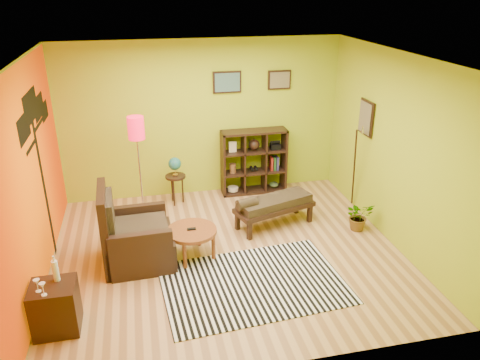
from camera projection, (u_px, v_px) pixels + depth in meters
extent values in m
plane|color=tan|center=(227.00, 253.00, 6.86)|extent=(5.00, 5.00, 0.00)
cube|color=#A4BC1D|center=(202.00, 119.00, 8.33)|extent=(5.00, 0.04, 2.80)
cube|color=#A4BC1D|center=(273.00, 251.00, 4.29)|extent=(5.00, 0.04, 2.80)
cube|color=#A4BC1D|center=(29.00, 180.00, 5.81)|extent=(0.04, 4.50, 2.80)
cube|color=#A4BC1D|center=(395.00, 151.00, 6.81)|extent=(0.04, 4.50, 2.80)
cube|color=white|center=(225.00, 58.00, 5.76)|extent=(5.00, 4.50, 0.04)
cube|color=#FF6200|center=(31.00, 180.00, 5.82)|extent=(0.01, 4.45, 2.75)
cube|color=black|center=(44.00, 187.00, 6.45)|extent=(0.01, 0.14, 2.10)
cube|color=black|center=(24.00, 128.00, 5.61)|extent=(0.01, 0.65, 0.32)
cube|color=black|center=(31.00, 106.00, 6.05)|extent=(0.01, 0.85, 0.40)
cube|color=black|center=(39.00, 107.00, 6.55)|extent=(0.01, 0.70, 0.32)
cube|color=black|center=(45.00, 111.00, 6.93)|extent=(0.01, 0.50, 0.26)
cube|color=black|center=(227.00, 82.00, 8.14)|extent=(0.50, 0.03, 0.38)
cube|color=slate|center=(227.00, 82.00, 8.11)|extent=(0.44, 0.01, 0.32)
cube|color=black|center=(279.00, 80.00, 8.32)|extent=(0.42, 0.03, 0.34)
cube|color=olive|center=(280.00, 80.00, 8.30)|extent=(0.36, 0.01, 0.28)
cube|color=black|center=(366.00, 118.00, 7.51)|extent=(0.03, 0.44, 0.56)
cube|color=olive|center=(365.00, 118.00, 7.51)|extent=(0.01, 0.38, 0.50)
cylinder|color=black|center=(354.00, 168.00, 7.83)|extent=(0.23, 0.34, 1.46)
cone|color=silver|center=(363.00, 129.00, 7.40)|extent=(0.08, 0.09, 0.16)
cube|color=white|center=(253.00, 283.00, 6.17)|extent=(2.47, 1.77, 0.01)
cylinder|color=brown|center=(192.00, 231.00, 6.62)|extent=(0.71, 0.71, 0.05)
cylinder|color=brown|center=(199.00, 234.00, 6.99)|extent=(0.06, 0.06, 0.39)
cylinder|color=brown|center=(171.00, 242.00, 6.77)|extent=(0.06, 0.06, 0.39)
cylinder|color=brown|center=(213.00, 247.00, 6.64)|extent=(0.06, 0.06, 0.39)
cylinder|color=brown|center=(185.00, 256.00, 6.42)|extent=(0.06, 0.06, 0.39)
cube|color=black|center=(192.00, 229.00, 6.61)|extent=(0.12, 0.05, 0.02)
cube|color=black|center=(141.00, 248.00, 6.60)|extent=(0.95, 0.93, 0.42)
cube|color=black|center=(105.00, 229.00, 6.35)|extent=(0.14, 0.90, 1.15)
cube|color=black|center=(142.00, 256.00, 6.17)|extent=(0.84, 0.14, 0.67)
cube|color=black|center=(138.00, 226.00, 6.93)|extent=(0.84, 0.14, 0.67)
cube|color=#FCCD7F|center=(141.00, 230.00, 6.50)|extent=(0.76, 0.74, 0.15)
cube|color=#FCCD7F|center=(110.00, 214.00, 6.29)|extent=(0.12, 0.67, 0.52)
cube|color=black|center=(56.00, 307.00, 5.26)|extent=(0.50, 0.45, 0.59)
cylinder|color=white|center=(56.00, 271.00, 5.20)|extent=(0.07, 0.07, 0.25)
cylinder|color=white|center=(53.00, 259.00, 5.14)|extent=(0.02, 0.02, 0.07)
cylinder|color=white|center=(38.00, 291.00, 5.05)|extent=(0.06, 0.06, 0.01)
cylinder|color=white|center=(38.00, 287.00, 5.03)|extent=(0.01, 0.01, 0.09)
cone|color=white|center=(37.00, 282.00, 5.00)|extent=(0.07, 0.07, 0.06)
cylinder|color=white|center=(44.00, 295.00, 4.99)|extent=(0.06, 0.06, 0.01)
cylinder|color=white|center=(43.00, 291.00, 4.97)|extent=(0.01, 0.01, 0.09)
cone|color=white|center=(42.00, 286.00, 4.94)|extent=(0.07, 0.07, 0.06)
cylinder|color=silver|center=(144.00, 218.00, 7.83)|extent=(0.27, 0.27, 0.03)
cylinder|color=silver|center=(140.00, 174.00, 7.51)|extent=(0.02, 0.02, 1.64)
cylinder|color=red|center=(136.00, 128.00, 7.21)|extent=(0.26, 0.26, 0.36)
cylinder|color=black|center=(175.00, 176.00, 8.20)|extent=(0.36, 0.36, 0.04)
cylinder|color=black|center=(183.00, 190.00, 8.33)|extent=(0.03, 0.03, 0.50)
cylinder|color=black|center=(172.00, 188.00, 8.37)|extent=(0.03, 0.03, 0.50)
cylinder|color=black|center=(174.00, 193.00, 8.20)|extent=(0.03, 0.03, 0.50)
cylinder|color=gold|center=(175.00, 175.00, 8.18)|extent=(0.09, 0.09, 0.02)
cylinder|color=gold|center=(175.00, 172.00, 8.16)|extent=(0.01, 0.01, 0.09)
sphere|color=#0D5294|center=(175.00, 164.00, 8.10)|extent=(0.22, 0.22, 0.22)
cube|color=black|center=(223.00, 164.00, 8.51)|extent=(0.04, 0.35, 1.20)
cube|color=black|center=(284.00, 159.00, 8.74)|extent=(0.04, 0.35, 1.20)
cube|color=black|center=(253.00, 190.00, 8.86)|extent=(1.20, 0.35, 0.04)
cube|color=black|center=(254.00, 132.00, 8.40)|extent=(1.20, 0.35, 0.04)
cube|color=black|center=(243.00, 162.00, 8.59)|extent=(0.03, 0.33, 1.12)
cube|color=black|center=(264.00, 161.00, 8.67)|extent=(0.03, 0.33, 1.12)
cube|color=black|center=(254.00, 172.00, 8.71)|extent=(1.12, 0.33, 0.03)
cube|color=black|center=(254.00, 151.00, 8.55)|extent=(1.12, 0.33, 0.03)
cylinder|color=beige|center=(233.00, 189.00, 8.75)|extent=(0.20, 0.20, 0.07)
sphere|color=black|center=(254.00, 145.00, 8.50)|extent=(0.20, 0.20, 0.20)
cube|color=black|center=(275.00, 146.00, 8.60)|extent=(0.18, 0.15, 0.10)
cylinder|color=black|center=(252.00, 168.00, 8.67)|extent=(0.06, 0.12, 0.06)
cylinder|color=black|center=(256.00, 168.00, 8.69)|extent=(0.06, 0.12, 0.06)
ellipsoid|color=#384C26|center=(274.00, 185.00, 8.90)|extent=(0.18, 0.18, 0.09)
cylinder|color=brown|center=(233.00, 168.00, 8.59)|extent=(0.12, 0.12, 0.18)
cube|color=beige|center=(233.00, 147.00, 8.42)|extent=(0.14, 0.03, 0.20)
cube|color=maroon|center=(271.00, 163.00, 8.72)|extent=(0.04, 0.18, 0.26)
cube|color=#1E4C1E|center=(274.00, 163.00, 8.73)|extent=(0.04, 0.18, 0.26)
cube|color=navy|center=(277.00, 163.00, 8.74)|extent=(0.04, 0.18, 0.26)
cube|color=black|center=(274.00, 207.00, 7.51)|extent=(1.39, 0.84, 0.07)
cube|color=#FCCD7F|center=(275.00, 202.00, 7.47)|extent=(1.28, 0.76, 0.13)
cylinder|color=#FCCD7F|center=(247.00, 203.00, 7.19)|extent=(0.36, 0.26, 0.17)
cube|color=black|center=(296.00, 205.00, 7.99)|extent=(0.08, 0.08, 0.29)
cube|color=black|center=(237.00, 221.00, 7.46)|extent=(0.08, 0.08, 0.29)
cube|color=black|center=(310.00, 214.00, 7.69)|extent=(0.08, 0.08, 0.29)
cube|color=black|center=(249.00, 231.00, 7.16)|extent=(0.08, 0.08, 0.29)
imported|color=#26661E|center=(358.00, 219.00, 7.45)|extent=(0.45, 0.49, 0.37)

